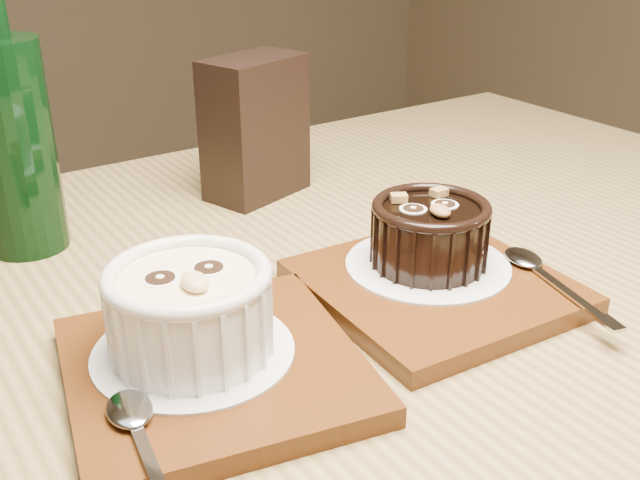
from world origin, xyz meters
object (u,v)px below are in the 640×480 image
Objects in this scene: ramekin_white at (190,306)px; ramekin_dark at (430,231)px; condiment_stand at (255,128)px; table at (307,407)px; green_bottle at (12,139)px; tray_right at (435,287)px; tray_left at (214,369)px.

ramekin_dark is at bearing 9.64° from ramekin_white.
condiment_stand is (-0.03, 0.24, 0.02)m from ramekin_dark.
ramekin_white is at bearing -163.18° from ramekin_dark.
ramekin_white is at bearing -162.32° from table.
green_bottle reaches higher than condiment_stand.
condiment_stand is (-0.02, 0.26, 0.06)m from tray_right.
table is 0.33m from green_bottle.
green_bottle is at bearing -177.55° from condiment_stand.
table is 6.88× the size of tray_right.
condiment_stand is at bearing 108.00° from ramekin_dark.
tray_left reaches higher than table.
table is 8.84× the size of condiment_stand.
condiment_stand is at bearing 58.30° from tray_left.
table is 0.17m from ramekin_dark.
ramekin_white is at bearing -78.88° from green_bottle.
table is at bearing -175.93° from ramekin_dark.
green_bottle is at bearing 102.15° from tray_left.
green_bottle reaches higher than table.
green_bottle reaches higher than ramekin_white.
tray_left is at bearing -121.70° from condiment_stand.
ramekin_white is 0.26m from green_bottle.
table is at bearing 160.64° from tray_right.
table is at bearing 26.09° from tray_left.
table is 6.88× the size of tray_left.
condiment_stand is at bearing 2.45° from green_bottle.
table is 0.14m from tray_right.
ramekin_dark is at bearing 67.01° from tray_right.
green_bottle is (-0.15, 0.22, 0.19)m from table.
tray_left is (-0.09, -0.05, 0.10)m from table.
tray_right is at bearing 3.83° from tray_left.
green_bottle is at bearing 149.09° from ramekin_dark.
tray_right is 0.27m from condiment_stand.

